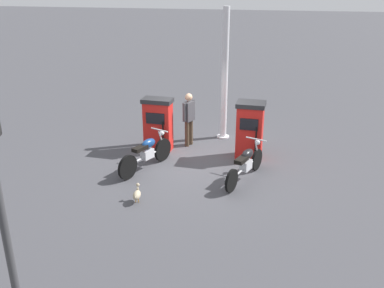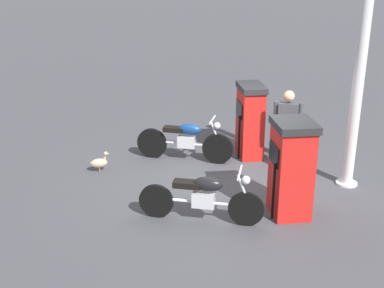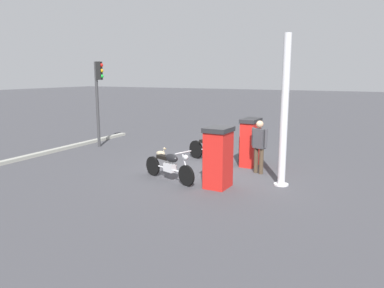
{
  "view_description": "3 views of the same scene",
  "coord_description": "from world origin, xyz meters",
  "px_view_note": "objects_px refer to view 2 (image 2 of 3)",
  "views": [
    {
      "loc": [
        10.6,
        2.19,
        4.77
      ],
      "look_at": [
        0.54,
        -0.07,
        0.71
      ],
      "focal_mm": 39.64,
      "sensor_mm": 36.0,
      "label": 1
    },
    {
      "loc": [
        2.09,
        8.54,
        4.04
      ],
      "look_at": [
        0.84,
        -0.11,
        0.78
      ],
      "focal_mm": 47.24,
      "sensor_mm": 36.0,
      "label": 2
    },
    {
      "loc": [
        -4.33,
        10.15,
        2.99
      ],
      "look_at": [
        0.82,
        0.12,
        0.85
      ],
      "focal_mm": 34.73,
      "sensor_mm": 36.0,
      "label": 3
    }
  ],
  "objects_px": {
    "fuel_pump_far": "(291,168)",
    "motorcycle_near_pump": "(186,140)",
    "wandering_duck": "(99,162)",
    "fuel_pump_near": "(250,120)",
    "canopy_support_pole": "(358,84)",
    "motorcycle_far_pump": "(203,196)",
    "attendant_person": "(287,125)"
  },
  "relations": [
    {
      "from": "fuel_pump_far",
      "to": "motorcycle_near_pump",
      "type": "xyz_separation_m",
      "value": [
        1.39,
        -2.57,
        -0.37
      ]
    },
    {
      "from": "fuel_pump_far",
      "to": "wandering_duck",
      "type": "distance_m",
      "value": 3.92
    },
    {
      "from": "fuel_pump_near",
      "to": "canopy_support_pole",
      "type": "bearing_deg",
      "value": 130.76
    },
    {
      "from": "canopy_support_pole",
      "to": "motorcycle_far_pump",
      "type": "bearing_deg",
      "value": 19.0
    },
    {
      "from": "fuel_pump_near",
      "to": "attendant_person",
      "type": "distance_m",
      "value": 0.97
    },
    {
      "from": "fuel_pump_near",
      "to": "fuel_pump_far",
      "type": "bearing_deg",
      "value": 90.0
    },
    {
      "from": "motorcycle_near_pump",
      "to": "canopy_support_pole",
      "type": "xyz_separation_m",
      "value": [
        -2.85,
        1.61,
        1.48
      ]
    },
    {
      "from": "fuel_pump_far",
      "to": "attendant_person",
      "type": "relative_size",
      "value": 1.0
    },
    {
      "from": "fuel_pump_near",
      "to": "motorcycle_far_pump",
      "type": "distance_m",
      "value": 3.1
    },
    {
      "from": "fuel_pump_near",
      "to": "canopy_support_pole",
      "type": "height_order",
      "value": "canopy_support_pole"
    },
    {
      "from": "fuel_pump_near",
      "to": "motorcycle_near_pump",
      "type": "relative_size",
      "value": 0.81
    },
    {
      "from": "motorcycle_near_pump",
      "to": "motorcycle_far_pump",
      "type": "height_order",
      "value": "motorcycle_near_pump"
    },
    {
      "from": "motorcycle_near_pump",
      "to": "fuel_pump_near",
      "type": "bearing_deg",
      "value": -176.21
    },
    {
      "from": "motorcycle_near_pump",
      "to": "attendant_person",
      "type": "height_order",
      "value": "attendant_person"
    },
    {
      "from": "motorcycle_far_pump",
      "to": "canopy_support_pole",
      "type": "distance_m",
      "value": 3.43
    },
    {
      "from": "motorcycle_far_pump",
      "to": "wandering_duck",
      "type": "distance_m",
      "value": 2.85
    },
    {
      "from": "attendant_person",
      "to": "fuel_pump_far",
      "type": "bearing_deg",
      "value": 73.74
    },
    {
      "from": "motorcycle_far_pump",
      "to": "motorcycle_near_pump",
      "type": "bearing_deg",
      "value": -91.64
    },
    {
      "from": "fuel_pump_far",
      "to": "motorcycle_near_pump",
      "type": "distance_m",
      "value": 2.94
    },
    {
      "from": "motorcycle_near_pump",
      "to": "canopy_support_pole",
      "type": "height_order",
      "value": "canopy_support_pole"
    },
    {
      "from": "motorcycle_far_pump",
      "to": "canopy_support_pole",
      "type": "relative_size",
      "value": 0.49
    },
    {
      "from": "fuel_pump_near",
      "to": "attendant_person",
      "type": "relative_size",
      "value": 0.97
    },
    {
      "from": "motorcycle_far_pump",
      "to": "canopy_support_pole",
      "type": "xyz_separation_m",
      "value": [
        -2.93,
        -1.01,
        1.48
      ]
    },
    {
      "from": "fuel_pump_far",
      "to": "fuel_pump_near",
      "type": "bearing_deg",
      "value": -90.0
    },
    {
      "from": "motorcycle_near_pump",
      "to": "fuel_pump_far",
      "type": "bearing_deg",
      "value": 118.32
    },
    {
      "from": "motorcycle_far_pump",
      "to": "attendant_person",
      "type": "bearing_deg",
      "value": -136.28
    },
    {
      "from": "wandering_duck",
      "to": "fuel_pump_far",
      "type": "bearing_deg",
      "value": 144.95
    },
    {
      "from": "wandering_duck",
      "to": "attendant_person",
      "type": "bearing_deg",
      "value": 174.56
    },
    {
      "from": "fuel_pump_far",
      "to": "motorcycle_far_pump",
      "type": "distance_m",
      "value": 1.51
    },
    {
      "from": "attendant_person",
      "to": "wandering_duck",
      "type": "distance_m",
      "value": 3.8
    },
    {
      "from": "attendant_person",
      "to": "fuel_pump_near",
      "type": "bearing_deg",
      "value": -55.6
    },
    {
      "from": "fuel_pump_far",
      "to": "wandering_duck",
      "type": "height_order",
      "value": "fuel_pump_far"
    }
  ]
}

